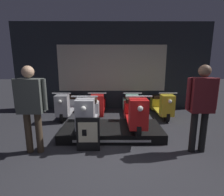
{
  "coord_description": "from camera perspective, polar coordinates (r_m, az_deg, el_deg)",
  "views": [
    {
      "loc": [
        -0.04,
        -2.97,
        1.81
      ],
      "look_at": [
        -0.01,
        1.9,
        0.78
      ],
      "focal_mm": 28.0,
      "sensor_mm": 36.0,
      "label": 1
    }
  ],
  "objects": [
    {
      "name": "display_platform",
      "position": [
        4.42,
        -0.12,
        -10.65
      ],
      "size": [
        2.45,
        1.12,
        0.22
      ],
      "color": "black",
      "rests_on": "ground_plane"
    },
    {
      "name": "scooter_display_left",
      "position": [
        4.27,
        -7.57,
        -4.81
      ],
      "size": [
        0.54,
        1.7,
        0.9
      ],
      "color": "black",
      "rests_on": "display_platform"
    },
    {
      "name": "scooter_display_right",
      "position": [
        4.28,
        7.32,
        -4.79
      ],
      "size": [
        0.54,
        1.7,
        0.9
      ],
      "color": "black",
      "rests_on": "display_platform"
    },
    {
      "name": "shop_wall_back",
      "position": [
        6.65,
        -0.02,
        10.11
      ],
      "size": [
        7.32,
        0.09,
        3.2
      ],
      "color": "#23282D",
      "rests_on": "ground_plane"
    },
    {
      "name": "scooter_backrow_3",
      "position": [
        6.06,
        15.81,
        -2.34
      ],
      "size": [
        0.54,
        1.7,
        0.9
      ],
      "color": "black",
      "rests_on": "ground_plane"
    },
    {
      "name": "scooter_backrow_0",
      "position": [
        6.0,
        -14.4,
        -2.41
      ],
      "size": [
        0.54,
        1.7,
        0.9
      ],
      "color": "black",
      "rests_on": "ground_plane"
    },
    {
      "name": "scooter_backrow_1",
      "position": [
        5.84,
        -4.37,
        -2.46
      ],
      "size": [
        0.54,
        1.7,
        0.9
      ],
      "color": "black",
      "rests_on": "ground_plane"
    },
    {
      "name": "price_sign_board",
      "position": [
        3.64,
        -7.83,
        -11.67
      ],
      "size": [
        0.47,
        0.04,
        0.71
      ],
      "color": "black",
      "rests_on": "ground_plane"
    },
    {
      "name": "ground_plane",
      "position": [
        3.48,
        0.38,
        -19.42
      ],
      "size": [
        30.0,
        30.0,
        0.0
      ],
      "primitive_type": "plane",
      "color": "#2D2D33"
    },
    {
      "name": "person_left_browsing",
      "position": [
        3.69,
        -25.0,
        -1.22
      ],
      "size": [
        0.63,
        0.27,
        1.73
      ],
      "color": "#473828",
      "rests_on": "ground_plane"
    },
    {
      "name": "person_right_browsing",
      "position": [
        3.79,
        27.16,
        -1.09
      ],
      "size": [
        0.61,
        0.25,
        1.75
      ],
      "color": "black",
      "rests_on": "ground_plane"
    },
    {
      "name": "scooter_backrow_2",
      "position": [
        5.86,
        5.91,
        -2.44
      ],
      "size": [
        0.54,
        1.7,
        0.9
      ],
      "color": "black",
      "rests_on": "ground_plane"
    }
  ]
}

